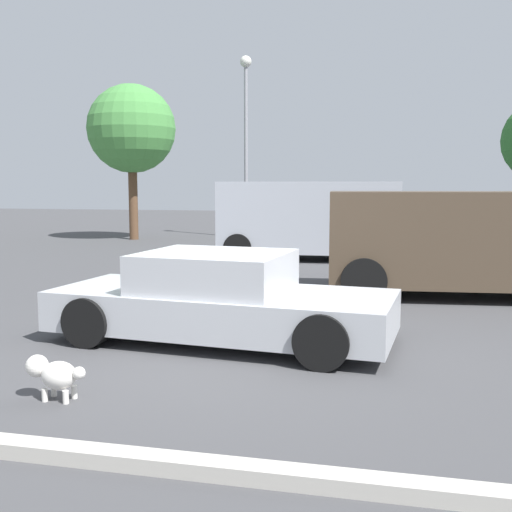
{
  "coord_description": "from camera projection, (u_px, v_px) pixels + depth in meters",
  "views": [
    {
      "loc": [
        2.06,
        -7.26,
        2.04
      ],
      "look_at": [
        -0.1,
        2.25,
        0.9
      ],
      "focal_mm": 42.57,
      "sensor_mm": 36.0,
      "label": 1
    }
  ],
  "objects": [
    {
      "name": "parking_curb",
      "position": [
        100.0,
        456.0,
        4.45
      ],
      "size": [
        7.11,
        0.2,
        0.12
      ],
      "primitive_type": "cube",
      "color": "#B7B2A8",
      "rests_on": "ground_plane"
    },
    {
      "name": "light_post_near",
      "position": [
        246.0,
        117.0,
        23.29
      ],
      "size": [
        0.44,
        0.44,
        6.94
      ],
      "color": "gray",
      "rests_on": "ground_plane"
    },
    {
      "name": "sedan_foreground",
      "position": [
        220.0,
        300.0,
        7.93
      ],
      "size": [
        4.57,
        2.21,
        1.17
      ],
      "rotation": [
        0.0,
        0.0,
        -0.1
      ],
      "color": "#B7BABF",
      "rests_on": "ground_plane"
    },
    {
      "name": "dog",
      "position": [
        54.0,
        373.0,
        5.78
      ],
      "size": [
        0.64,
        0.28,
        0.42
      ],
      "rotation": [
        0.0,
        0.0,
        3.1
      ],
      "color": "white",
      "rests_on": "ground_plane"
    },
    {
      "name": "tree_back_left",
      "position": [
        132.0,
        129.0,
        22.49
      ],
      "size": [
        3.27,
        3.27,
        5.76
      ],
      "color": "brown",
      "rests_on": "ground_plane"
    },
    {
      "name": "van_white",
      "position": [
        309.0,
        218.0,
        16.71
      ],
      "size": [
        4.95,
        2.41,
        2.14
      ],
      "rotation": [
        0.0,
        0.0,
        3.2
      ],
      "color": "#B2B7C1",
      "rests_on": "ground_plane"
    },
    {
      "name": "ground_plane",
      "position": [
        225.0,
        346.0,
        7.72
      ],
      "size": [
        80.0,
        80.0,
        0.0
      ],
      "primitive_type": "plane",
      "color": "#424244"
    },
    {
      "name": "suv_dark",
      "position": [
        459.0,
        239.0,
        11.1
      ],
      "size": [
        4.88,
        2.51,
        1.93
      ],
      "rotation": [
        0.0,
        0.0,
        3.24
      ],
      "color": "#4C3D2D",
      "rests_on": "ground_plane"
    }
  ]
}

